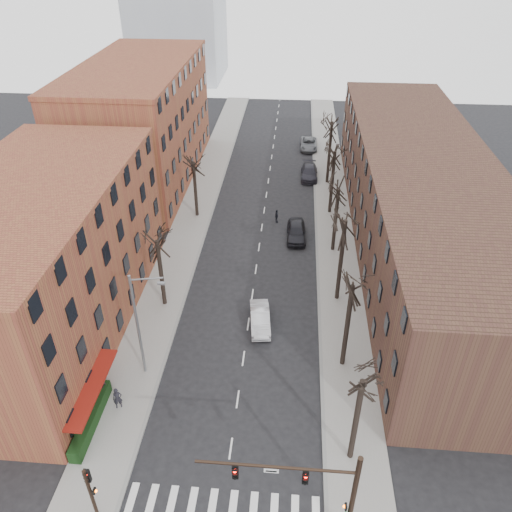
% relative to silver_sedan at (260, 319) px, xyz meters
% --- Properties ---
extents(ground, '(160.00, 160.00, 0.00)m').
position_rel_silver_sedan_xyz_m(ground, '(-1.00, -15.91, -0.74)').
color(ground, black).
rests_on(ground, ground).
extents(sidewalk_left, '(4.00, 90.00, 0.15)m').
position_rel_silver_sedan_xyz_m(sidewalk_left, '(-9.00, 19.09, -0.67)').
color(sidewalk_left, gray).
rests_on(sidewalk_left, ground).
extents(sidewalk_right, '(4.00, 90.00, 0.15)m').
position_rel_silver_sedan_xyz_m(sidewalk_right, '(7.00, 19.09, -0.67)').
color(sidewalk_right, gray).
rests_on(sidewalk_right, ground).
extents(building_left_near, '(12.00, 26.00, 12.00)m').
position_rel_silver_sedan_xyz_m(building_left_near, '(-17.00, -0.91, 5.26)').
color(building_left_near, brown).
rests_on(building_left_near, ground).
extents(building_left_far, '(12.00, 28.00, 14.00)m').
position_rel_silver_sedan_xyz_m(building_left_far, '(-17.00, 28.09, 6.26)').
color(building_left_far, brown).
rests_on(building_left_far, ground).
extents(building_right, '(12.00, 50.00, 10.00)m').
position_rel_silver_sedan_xyz_m(building_right, '(15.00, 14.09, 4.26)').
color(building_right, '#452D20').
rests_on(building_right, ground).
extents(awning_left, '(1.20, 7.00, 0.15)m').
position_rel_silver_sedan_xyz_m(awning_left, '(-10.40, -9.91, -0.74)').
color(awning_left, maroon).
rests_on(awning_left, ground).
extents(hedge, '(0.80, 6.00, 1.00)m').
position_rel_silver_sedan_xyz_m(hedge, '(-10.50, -10.91, -0.09)').
color(hedge, black).
rests_on(hedge, sidewalk_left).
extents(tree_right_a, '(5.20, 5.20, 10.00)m').
position_rel_silver_sedan_xyz_m(tree_right_a, '(6.60, -11.91, -0.74)').
color(tree_right_a, black).
rests_on(tree_right_a, ground).
extents(tree_right_b, '(5.20, 5.20, 10.80)m').
position_rel_silver_sedan_xyz_m(tree_right_b, '(6.60, -3.91, -0.74)').
color(tree_right_b, black).
rests_on(tree_right_b, ground).
extents(tree_right_c, '(5.20, 5.20, 11.60)m').
position_rel_silver_sedan_xyz_m(tree_right_c, '(6.60, 4.09, -0.74)').
color(tree_right_c, black).
rests_on(tree_right_c, ground).
extents(tree_right_d, '(5.20, 5.20, 10.00)m').
position_rel_silver_sedan_xyz_m(tree_right_d, '(6.60, 12.09, -0.74)').
color(tree_right_d, black).
rests_on(tree_right_d, ground).
extents(tree_right_e, '(5.20, 5.20, 10.80)m').
position_rel_silver_sedan_xyz_m(tree_right_e, '(6.60, 20.09, -0.74)').
color(tree_right_e, black).
rests_on(tree_right_e, ground).
extents(tree_right_f, '(5.20, 5.20, 11.60)m').
position_rel_silver_sedan_xyz_m(tree_right_f, '(6.60, 28.09, -0.74)').
color(tree_right_f, black).
rests_on(tree_right_f, ground).
extents(tree_left_a, '(5.20, 5.20, 9.50)m').
position_rel_silver_sedan_xyz_m(tree_left_a, '(-8.60, 2.09, -0.74)').
color(tree_left_a, black).
rests_on(tree_left_a, ground).
extents(tree_left_b, '(5.20, 5.20, 9.50)m').
position_rel_silver_sedan_xyz_m(tree_left_b, '(-8.60, 18.09, -0.74)').
color(tree_left_b, black).
rests_on(tree_left_b, ground).
extents(signal_mast_arm, '(8.14, 0.30, 7.20)m').
position_rel_silver_sedan_xyz_m(signal_mast_arm, '(4.45, -16.91, 3.66)').
color(signal_mast_arm, black).
rests_on(signal_mast_arm, ground).
extents(signal_pole_left, '(0.47, 0.44, 4.40)m').
position_rel_silver_sedan_xyz_m(signal_pole_left, '(-7.99, -16.87, 1.87)').
color(signal_pole_left, black).
rests_on(signal_pole_left, ground).
extents(streetlight, '(2.45, 0.22, 9.03)m').
position_rel_silver_sedan_xyz_m(streetlight, '(-8.03, -5.91, 4.27)').
color(streetlight, slate).
rests_on(streetlight, ground).
extents(silver_sedan, '(2.13, 4.66, 1.48)m').
position_rel_silver_sedan_xyz_m(silver_sedan, '(0.00, 0.00, 0.00)').
color(silver_sedan, silver).
rests_on(silver_sedan, ground).
extents(parked_car_near, '(2.10, 4.99, 1.68)m').
position_rel_silver_sedan_xyz_m(parked_car_near, '(2.80, 14.15, 0.10)').
color(parked_car_near, black).
rests_on(parked_car_near, ground).
extents(parked_car_mid, '(2.11, 5.19, 1.51)m').
position_rel_silver_sedan_xyz_m(parked_car_mid, '(4.30, 29.48, 0.01)').
color(parked_car_mid, '#23222A').
rests_on(parked_car_mid, ground).
extents(parked_car_far, '(2.41, 5.21, 1.45)m').
position_rel_silver_sedan_xyz_m(parked_car_far, '(4.30, 39.67, -0.02)').
color(parked_car_far, '#5C5F64').
rests_on(parked_car_far, ground).
extents(pedestrian_a, '(0.73, 0.62, 1.71)m').
position_rel_silver_sedan_xyz_m(pedestrian_a, '(-9.12, -9.35, 0.27)').
color(pedestrian_a, black).
rests_on(pedestrian_a, sidewalk_left).
extents(pedestrian_b, '(0.94, 0.74, 1.89)m').
position_rel_silver_sedan_xyz_m(pedestrian_b, '(-10.60, -8.46, 0.35)').
color(pedestrian_b, black).
rests_on(pedestrian_b, sidewalk_left).
extents(pedestrian_crossing, '(0.53, 0.95, 1.53)m').
position_rel_silver_sedan_xyz_m(pedestrian_crossing, '(0.56, 17.42, 0.03)').
color(pedestrian_crossing, black).
rests_on(pedestrian_crossing, ground).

